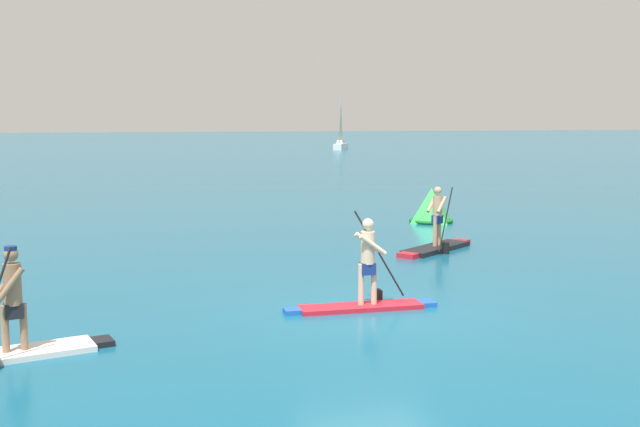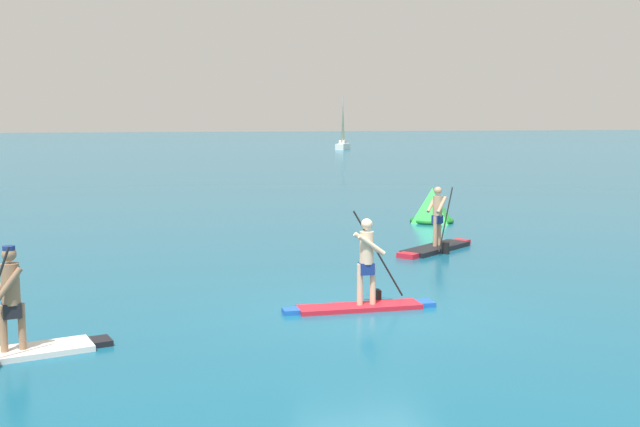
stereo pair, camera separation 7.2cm
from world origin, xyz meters
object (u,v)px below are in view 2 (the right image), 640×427
paddleboarder_far_right (436,239)px  paddleboarder_near_left (7,334)px  race_marker_buoy (432,207)px  sailboat_right_horizon (343,141)px  paddleboarder_mid_center (363,286)px

paddleboarder_far_right → paddleboarder_near_left: bearing=-1.2°
race_marker_buoy → sailboat_right_horizon: 65.53m
paddleboarder_far_right → sailboat_right_horizon: sailboat_right_horizon is taller
paddleboarder_near_left → sailboat_right_horizon: (31.34, 74.54, 0.63)m
paddleboarder_mid_center → paddleboarder_far_right: bearing=56.4°
paddleboarder_mid_center → race_marker_buoy: size_ratio=1.93×
paddleboarder_mid_center → paddleboarder_near_left: bearing=-165.4°
sailboat_right_horizon → paddleboarder_near_left: bearing=8.3°
paddleboarder_mid_center → sailboat_right_horizon: sailboat_right_horizon is taller
paddleboarder_mid_center → sailboat_right_horizon: (25.28, 73.42, 0.55)m
sailboat_right_horizon → paddleboarder_mid_center: bearing=12.1°
paddleboarder_far_right → sailboat_right_horizon: 71.28m
paddleboarder_mid_center → race_marker_buoy: bearing=62.4°
paddleboarder_mid_center → paddleboarder_far_right: (4.14, 5.35, -0.13)m
paddleboarder_mid_center → paddleboarder_far_right: 6.76m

